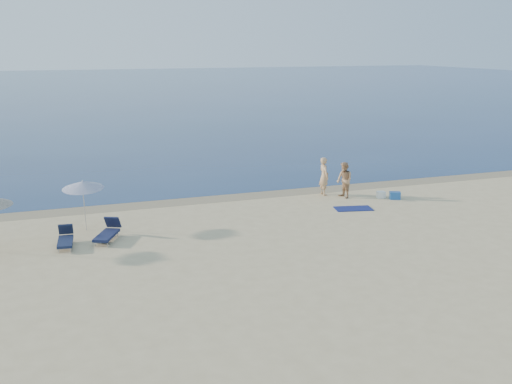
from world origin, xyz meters
The scene contains 10 objects.
sea centered at (0.00, 100.00, 0.00)m, with size 240.00×160.00×0.01m, color #0B1F46.
wet_sand_strip centered at (0.00, 19.40, 0.00)m, with size 240.00×1.60×0.00m, color #847254.
person_left centered at (4.02, 18.29, 0.94)m, with size 0.69×0.45×1.88m, color tan.
person_right centered at (4.66, 17.37, 0.87)m, with size 0.85×0.66×1.75m, color tan.
beach_towel centered at (4.04, 15.31, 0.01)m, with size 1.68×0.93×0.03m, color #0F164C.
white_bag centered at (6.33, 16.72, 0.16)m, with size 0.38×0.32×0.32m, color white.
blue_cooler centered at (6.84, 16.27, 0.18)m, with size 0.50×0.36×0.36m, color #1E58A7.
umbrella_near centered at (-7.73, 16.17, 1.85)m, with size 2.14×2.15×2.13m.
lounger_left centered at (-8.64, 14.19, 0.26)m, with size 0.73×1.68×0.72m.
lounger_right centered at (-7.07, 14.41, 0.28)m, with size 1.30×1.85×0.78m.
Camera 1 is at (-9.97, -9.56, 7.35)m, focal length 45.00 mm.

